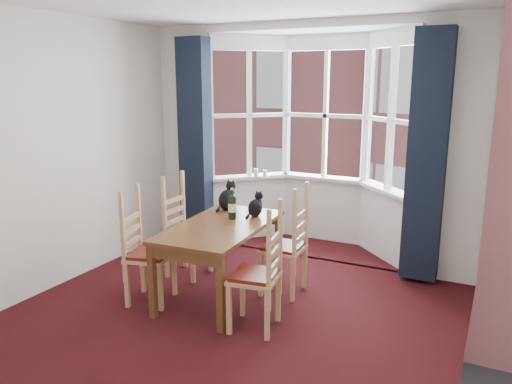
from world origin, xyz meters
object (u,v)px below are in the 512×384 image
Objects in this scene: chair_left_near at (141,255)px; chair_right_near at (264,278)px; dining_table at (221,233)px; chair_right_far at (292,249)px; cat_left at (228,198)px; wine_bottle at (232,206)px; candle_tall at (256,172)px; chair_left_far at (181,233)px; candle_short at (265,173)px; cat_right at (256,206)px.

chair_left_near is 1.00× the size of chair_right_near.
dining_table is 0.73m from chair_right_far.
chair_right_far is 2.73× the size of cat_left.
chair_right_near is (0.70, -0.45, -0.19)m from dining_table.
cat_left is 1.04× the size of wine_bottle.
chair_right_far is at bearing -52.19° from candle_tall.
dining_table is at bearing -90.98° from wine_bottle.
chair_right_near is at bearing -46.89° from cat_left.
cat_left reaches higher than chair_right_far.
wine_bottle reaches higher than chair_left_far.
candle_tall reaches higher than chair_left_far.
cat_right is at bearing -68.16° from candle_short.
wine_bottle is at bearing 89.02° from dining_table.
dining_table is 1.88m from candle_short.
candle_tall is at bearing 105.70° from dining_table.
candle_short is at bearing 103.75° from wine_bottle.
candle_short reaches higher than chair_left_near.
dining_table is at bearing -78.03° from candle_short.
chair_left_far is at bearing -178.18° from chair_right_far.
candle_tall is 1.17× the size of candle_short.
candle_short is (-1.01, 1.48, 0.44)m from chair_right_far.
chair_left_near and chair_right_near have the same top height.
chair_left_near is (-0.63, -0.46, -0.19)m from dining_table.
chair_left_near is 2.30m from candle_tall.
wine_bottle reaches higher than chair_left_near.
dining_table is 1.67× the size of chair_left_far.
chair_right_near is 2.59m from candle_tall.
cat_right reaches higher than candle_short.
chair_right_far is (-0.08, 0.79, 0.00)m from chair_right_near.
chair_right_near is at bearing 0.45° from chair_left_near.
cat_right is at bearing 169.20° from chair_right_far.
candle_short is at bearing 78.75° from chair_left_far.
cat_left is at bearing 167.53° from chair_right_far.
cat_left is at bearing 67.63° from chair_left_near.
dining_table is 14.61× the size of candle_tall.
dining_table is 1.88m from candle_tall.
candle_short is at bearing 97.26° from cat_left.
chair_left_far is at bearing -171.60° from cat_right.
chair_left_far is 1.31m from chair_right_far.
chair_left_near is 2.34m from candle_short.
candle_tall is at bearing 86.81° from chair_left_near.
candle_short reaches higher than chair_right_far.
candle_tall is (-1.13, 1.45, 0.45)m from chair_right_far.
dining_table is 0.50m from cat_right.
candle_short is (-0.16, 1.29, 0.04)m from cat_left.
cat_right is 1.50m from candle_short.
candle_tall is at bearing -165.69° from candle_short.
chair_left_near is 1.00× the size of chair_right_far.
candle_tall is (-0.50, 1.79, 0.26)m from dining_table.
cat_left is at bearing -82.74° from candle_short.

